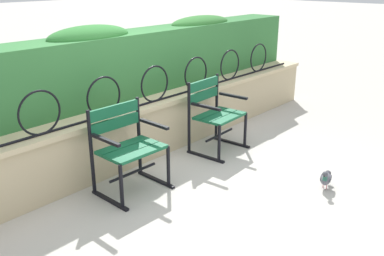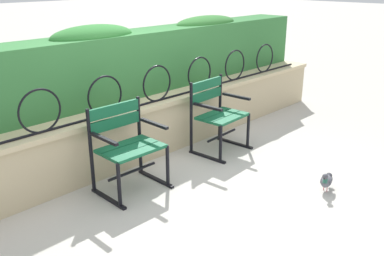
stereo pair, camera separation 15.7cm
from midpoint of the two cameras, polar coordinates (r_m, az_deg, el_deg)
The scene contains 7 objects.
ground_plane at distance 4.42m, azimuth 2.38°, elevation -7.17°, with size 60.00×60.00×0.00m, color #BCB7AD.
stone_wall at distance 4.91m, azimuth -5.94°, elevation -0.29°, with size 6.70×0.41×0.64m.
iron_arch_fence at distance 4.62m, azimuth -6.84°, elevation 4.93°, with size 6.17×0.02×0.42m.
hedge_row at distance 5.04m, azimuth -9.60°, elevation 8.59°, with size 6.56×0.52×0.86m.
park_chair_left at distance 4.15m, azimuth -7.76°, elevation -2.16°, with size 0.64×0.53×0.85m.
park_chair_right at distance 5.05m, azimuth 4.25°, elevation 2.02°, with size 0.63×0.55×0.86m.
pigeon_near_chairs at distance 4.41m, azimuth 18.53°, elevation -6.68°, with size 0.29×0.15×0.22m.
Camera 2 is at (-2.92, -2.63, 2.01)m, focal length 39.83 mm.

